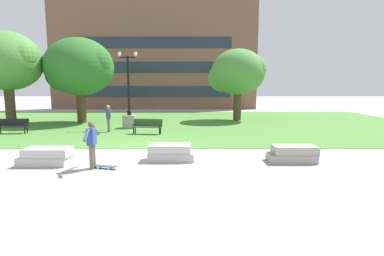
{
  "coord_description": "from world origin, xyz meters",
  "views": [
    {
      "loc": [
        2.26,
        -13.76,
        2.95
      ],
      "look_at": [
        2.3,
        -1.4,
        1.2
      ],
      "focal_mm": 28.0,
      "sensor_mm": 36.0,
      "label": 1
    }
  ],
  "objects_px": {
    "concrete_block_left": "(170,153)",
    "concrete_block_right": "(292,154)",
    "lamp_post_left": "(128,113)",
    "person_bystander_near_lawn": "(108,117)",
    "concrete_block_center": "(45,157)",
    "park_bench_near_left": "(12,125)",
    "person_skateboarder": "(91,142)",
    "park_bench_near_right": "(147,125)",
    "skateboard": "(104,166)"
  },
  "relations": [
    {
      "from": "park_bench_near_right",
      "to": "park_bench_near_left",
      "type": "bearing_deg",
      "value": 178.59
    },
    {
      "from": "concrete_block_center",
      "to": "park_bench_near_right",
      "type": "xyz_separation_m",
      "value": [
        2.75,
        7.18,
        0.23
      ]
    },
    {
      "from": "concrete_block_left",
      "to": "concrete_block_right",
      "type": "distance_m",
      "value": 4.79
    },
    {
      "from": "person_skateboarder",
      "to": "park_bench_near_left",
      "type": "relative_size",
      "value": 0.93
    },
    {
      "from": "skateboard",
      "to": "park_bench_near_left",
      "type": "bearing_deg",
      "value": 135.13
    },
    {
      "from": "park_bench_near_right",
      "to": "person_bystander_near_lawn",
      "type": "bearing_deg",
      "value": 163.54
    },
    {
      "from": "concrete_block_center",
      "to": "lamp_post_left",
      "type": "xyz_separation_m",
      "value": [
        1.12,
        9.73,
        0.79
      ]
    },
    {
      "from": "concrete_block_center",
      "to": "person_bystander_near_lawn",
      "type": "relative_size",
      "value": 1.08
    },
    {
      "from": "concrete_block_left",
      "to": "park_bench_near_left",
      "type": "relative_size",
      "value": 0.98
    },
    {
      "from": "concrete_block_center",
      "to": "park_bench_near_left",
      "type": "xyz_separation_m",
      "value": [
        -5.61,
        7.38,
        0.23
      ]
    },
    {
      "from": "skateboard",
      "to": "park_bench_near_right",
      "type": "relative_size",
      "value": 0.56
    },
    {
      "from": "concrete_block_center",
      "to": "park_bench_near_left",
      "type": "height_order",
      "value": "park_bench_near_left"
    },
    {
      "from": "concrete_block_center",
      "to": "park_bench_near_left",
      "type": "distance_m",
      "value": 9.28
    },
    {
      "from": "park_bench_near_right",
      "to": "person_bystander_near_lawn",
      "type": "height_order",
      "value": "person_bystander_near_lawn"
    },
    {
      "from": "concrete_block_left",
      "to": "park_bench_near_left",
      "type": "xyz_separation_m",
      "value": [
        -10.24,
        6.72,
        0.23
      ]
    },
    {
      "from": "person_skateboarder",
      "to": "park_bench_near_right",
      "type": "relative_size",
      "value": 0.92
    },
    {
      "from": "person_skateboarder",
      "to": "concrete_block_center",
      "type": "bearing_deg",
      "value": 164.42
    },
    {
      "from": "concrete_block_center",
      "to": "skateboard",
      "type": "distance_m",
      "value": 2.42
    },
    {
      "from": "park_bench_near_left",
      "to": "person_bystander_near_lawn",
      "type": "height_order",
      "value": "person_bystander_near_lawn"
    },
    {
      "from": "concrete_block_center",
      "to": "person_skateboarder",
      "type": "distance_m",
      "value": 2.1
    },
    {
      "from": "concrete_block_center",
      "to": "concrete_block_right",
      "type": "height_order",
      "value": "same"
    },
    {
      "from": "lamp_post_left",
      "to": "person_bystander_near_lawn",
      "type": "height_order",
      "value": "lamp_post_left"
    },
    {
      "from": "concrete_block_left",
      "to": "skateboard",
      "type": "height_order",
      "value": "concrete_block_left"
    },
    {
      "from": "person_bystander_near_lawn",
      "to": "concrete_block_right",
      "type": "bearing_deg",
      "value": -39.1
    },
    {
      "from": "concrete_block_right",
      "to": "concrete_block_center",
      "type": "bearing_deg",
      "value": -177.42
    },
    {
      "from": "concrete_block_center",
      "to": "park_bench_near_left",
      "type": "relative_size",
      "value": 1.01
    },
    {
      "from": "park_bench_near_right",
      "to": "lamp_post_left",
      "type": "bearing_deg",
      "value": 122.62
    },
    {
      "from": "person_skateboarder",
      "to": "lamp_post_left",
      "type": "xyz_separation_m",
      "value": [
        -0.8,
        10.27,
        0.12
      ]
    },
    {
      "from": "concrete_block_left",
      "to": "concrete_block_right",
      "type": "xyz_separation_m",
      "value": [
        4.79,
        -0.24,
        0.0
      ]
    },
    {
      "from": "concrete_block_center",
      "to": "person_skateboarder",
      "type": "height_order",
      "value": "person_skateboarder"
    },
    {
      "from": "skateboard",
      "to": "park_bench_near_right",
      "type": "bearing_deg",
      "value": 86.99
    },
    {
      "from": "concrete_block_left",
      "to": "person_bystander_near_lawn",
      "type": "distance_m",
      "value": 8.56
    },
    {
      "from": "park_bench_near_left",
      "to": "concrete_block_right",
      "type": "bearing_deg",
      "value": -24.84
    },
    {
      "from": "lamp_post_left",
      "to": "person_bystander_near_lawn",
      "type": "relative_size",
      "value": 3.12
    },
    {
      "from": "concrete_block_left",
      "to": "skateboard",
      "type": "xyz_separation_m",
      "value": [
        -2.28,
        -1.21,
        -0.22
      ]
    },
    {
      "from": "concrete_block_left",
      "to": "lamp_post_left",
      "type": "bearing_deg",
      "value": 111.18
    },
    {
      "from": "park_bench_near_left",
      "to": "park_bench_near_right",
      "type": "distance_m",
      "value": 8.37
    },
    {
      "from": "concrete_block_right",
      "to": "park_bench_near_left",
      "type": "relative_size",
      "value": 1.0
    },
    {
      "from": "person_skateboarder",
      "to": "lamp_post_left",
      "type": "bearing_deg",
      "value": 94.47
    },
    {
      "from": "concrete_block_center",
      "to": "person_bystander_near_lawn",
      "type": "bearing_deg",
      "value": 88.79
    },
    {
      "from": "skateboard",
      "to": "park_bench_near_left",
      "type": "xyz_separation_m",
      "value": [
        -7.96,
        7.92,
        0.45
      ]
    },
    {
      "from": "person_skateboarder",
      "to": "skateboard",
      "type": "height_order",
      "value": "person_skateboarder"
    },
    {
      "from": "park_bench_near_left",
      "to": "concrete_block_center",
      "type": "bearing_deg",
      "value": -52.75
    },
    {
      "from": "skateboard",
      "to": "lamp_post_left",
      "type": "bearing_deg",
      "value": 96.83
    },
    {
      "from": "person_skateboarder",
      "to": "person_bystander_near_lawn",
      "type": "distance_m",
      "value": 8.65
    },
    {
      "from": "concrete_block_center",
      "to": "lamp_post_left",
      "type": "bearing_deg",
      "value": 83.46
    },
    {
      "from": "concrete_block_center",
      "to": "park_bench_near_right",
      "type": "distance_m",
      "value": 7.69
    },
    {
      "from": "lamp_post_left",
      "to": "person_bystander_near_lawn",
      "type": "xyz_separation_m",
      "value": [
        -0.95,
        -1.79,
        -0.11
      ]
    },
    {
      "from": "concrete_block_right",
      "to": "person_skateboarder",
      "type": "distance_m",
      "value": 7.59
    },
    {
      "from": "park_bench_near_right",
      "to": "concrete_block_center",
      "type": "bearing_deg",
      "value": -110.99
    }
  ]
}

